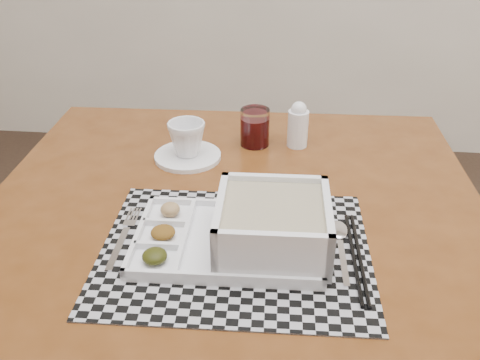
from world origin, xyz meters
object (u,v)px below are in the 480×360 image
object	(u,v)px
serving_tray	(260,231)
cup	(187,139)
dining_table	(233,242)
juice_glass	(255,129)
creamer_bottle	(298,125)

from	to	relation	value
serving_tray	cup	size ratio (longest dim) A/B	4.02
dining_table	serving_tray	bearing A→B (deg)	-62.43
dining_table	cup	xyz separation A→B (m)	(-0.13, 0.20, 0.12)
serving_tray	juice_glass	world-z (taller)	serving_tray
serving_tray	juice_glass	bearing A→B (deg)	96.06
dining_table	juice_glass	size ratio (longest dim) A/B	11.44
serving_tray	juice_glass	distance (m)	0.41
dining_table	cup	bearing A→B (deg)	121.89
juice_glass	creamer_bottle	size ratio (longest dim) A/B	0.81
cup	creamer_bottle	bearing A→B (deg)	10.35
juice_glass	creamer_bottle	distance (m)	0.10
cup	creamer_bottle	size ratio (longest dim) A/B	0.76
dining_table	cup	world-z (taller)	cup
dining_table	juice_glass	world-z (taller)	juice_glass
serving_tray	creamer_bottle	bearing A→B (deg)	82.18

